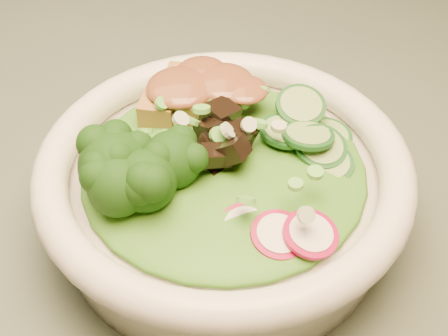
{
  "coord_description": "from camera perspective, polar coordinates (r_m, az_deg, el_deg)",
  "views": [
    {
      "loc": [
        0.13,
        -0.45,
        1.16
      ],
      "look_at": [
        0.14,
        -0.09,
        0.82
      ],
      "focal_mm": 50.0,
      "sensor_mm": 36.0,
      "label": 1
    }
  ],
  "objects": [
    {
      "name": "salad_bowl",
      "position": [
        0.51,
        0.0,
        -1.72
      ],
      "size": [
        0.3,
        0.3,
        0.08
      ],
      "rotation": [
        0.0,
        0.0,
        0.39
      ],
      "color": "silver",
      "rests_on": "dining_table"
    },
    {
      "name": "scallion_garnish",
      "position": [
        0.48,
        0.0,
        2.47
      ],
      "size": [
        0.22,
        0.22,
        0.03
      ],
      "primitive_type": null,
      "color": "#62BA41",
      "rests_on": "salad_bowl"
    },
    {
      "name": "peanut_sauce",
      "position": [
        0.53,
        -2.29,
        7.41
      ],
      "size": [
        0.08,
        0.06,
        0.02
      ],
      "primitive_type": "ellipsoid",
      "color": "brown",
      "rests_on": "tofu_cubes"
    },
    {
      "name": "lettuce_bed",
      "position": [
        0.5,
        0.0,
        0.08
      ],
      "size": [
        0.23,
        0.23,
        0.03
      ],
      "primitive_type": "ellipsoid",
      "color": "#285E13",
      "rests_on": "salad_bowl"
    },
    {
      "name": "cucumber_slices",
      "position": [
        0.51,
        7.88,
        2.96
      ],
      "size": [
        0.1,
        0.1,
        0.04
      ],
      "primitive_type": null,
      "rotation": [
        0.0,
        0.0,
        0.39
      ],
      "color": "#7FAF61",
      "rests_on": "salad_bowl"
    },
    {
      "name": "mushroom_heap",
      "position": [
        0.5,
        -0.51,
        2.49
      ],
      "size": [
        0.1,
        0.1,
        0.04
      ],
      "primitive_type": null,
      "rotation": [
        0.0,
        0.0,
        0.39
      ],
      "color": "black",
      "rests_on": "salad_bowl"
    },
    {
      "name": "tofu_cubes",
      "position": [
        0.54,
        -2.25,
        6.16
      ],
      "size": [
        0.12,
        0.1,
        0.04
      ],
      "primitive_type": null,
      "rotation": [
        0.0,
        0.0,
        0.39
      ],
      "color": "olive",
      "rests_on": "salad_bowl"
    },
    {
      "name": "radish_slices",
      "position": [
        0.45,
        3.5,
        -5.62
      ],
      "size": [
        0.13,
        0.09,
        0.02
      ],
      "primitive_type": null,
      "rotation": [
        0.0,
        0.0,
        0.39
      ],
      "color": "maroon",
      "rests_on": "salad_bowl"
    },
    {
      "name": "broccoli_florets",
      "position": [
        0.47,
        -8.0,
        -0.39
      ],
      "size": [
        0.11,
        0.11,
        0.05
      ],
      "primitive_type": null,
      "rotation": [
        0.0,
        0.0,
        0.39
      ],
      "color": "black",
      "rests_on": "salad_bowl"
    },
    {
      "name": "dining_table",
      "position": [
        0.7,
        -11.7,
        -5.89
      ],
      "size": [
        1.2,
        0.8,
        0.75
      ],
      "color": "black",
      "rests_on": "ground"
    }
  ]
}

